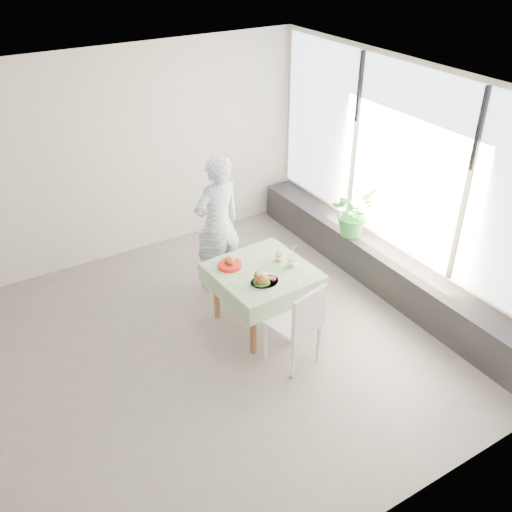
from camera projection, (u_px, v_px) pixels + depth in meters
floor at (184, 360)px, 6.16m from camera, size 6.00×6.00×0.00m
ceiling at (161, 104)px, 4.69m from camera, size 6.00×6.00×0.00m
wall_back at (92, 163)px, 7.24m from camera, size 6.00×0.02×2.80m
wall_front at (338, 422)px, 3.61m from camera, size 6.00×0.02×2.80m
wall_right at (405, 181)px, 6.76m from camera, size 0.02×5.00×2.80m
window_pane at (407, 162)px, 6.61m from camera, size 0.01×4.80×2.18m
window_ledge at (382, 268)px, 7.27m from camera, size 0.40×4.80×0.50m
cafe_table at (262, 290)px, 6.47m from camera, size 1.09×1.09×0.74m
chair_far at (218, 274)px, 7.15m from camera, size 0.45×0.45×0.80m
chair_near at (294, 338)px, 6.00m from camera, size 0.55×0.55×0.98m
diner at (218, 225)px, 6.91m from camera, size 0.70×0.51×1.78m
main_dish at (263, 279)px, 6.06m from camera, size 0.33×0.33×0.17m
juice_cup_orange at (279, 257)px, 6.46m from camera, size 0.08×0.08×0.24m
juice_cup_lemonade at (292, 261)px, 6.35m from camera, size 0.11×0.11×0.30m
second_dish at (230, 264)px, 6.36m from camera, size 0.27×0.27×0.13m
potted_plant at (352, 212)px, 7.35m from camera, size 0.71×0.67×0.63m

